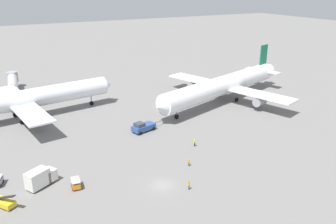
{
  "coord_description": "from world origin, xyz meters",
  "views": [
    {
      "loc": [
        -26.52,
        -50.98,
        35.94
      ],
      "look_at": [
        14.98,
        25.19,
        4.0
      ],
      "focal_mm": 37.55,
      "sensor_mm": 36.0,
      "label": 1
    }
  ],
  "objects": [
    {
      "name": "ground_crew_wing_walker_right",
      "position": [
        3.68,
        -3.63,
        0.87
      ],
      "size": [
        0.36,
        0.36,
        1.67
      ],
      "color": "#4C4C51",
      "rests_on": "ground"
    },
    {
      "name": "gse_catering_truck_tall",
      "position": [
        -20.03,
        10.75,
        1.76
      ],
      "size": [
        6.26,
        4.99,
        3.5
      ],
      "color": "silver",
      "rests_on": "ground"
    },
    {
      "name": "gse_baggage_cart_near_cluster",
      "position": [
        -14.51,
        6.95,
        0.86
      ],
      "size": [
        1.92,
        2.91,
        1.71
      ],
      "color": "orange",
      "rests_on": "ground"
    },
    {
      "name": "airliner_at_gate_left",
      "position": [
        -16.71,
        48.92,
        5.65
      ],
      "size": [
        51.94,
        39.28,
        16.47
      ],
      "color": "white",
      "rests_on": "ground"
    },
    {
      "name": "airliner_being_pushed",
      "position": [
        40.19,
        35.09,
        5.28
      ],
      "size": [
        57.17,
        45.62,
        15.35
      ],
      "color": "white",
      "rests_on": "ground"
    },
    {
      "name": "ground_plane",
      "position": [
        0.0,
        0.0,
        0.0
      ],
      "size": [
        600.0,
        600.0,
        0.0
      ],
      "primitive_type": "plane",
      "color": "slate"
    },
    {
      "name": "jet_bridge",
      "position": [
        -17.5,
        78.26,
        3.97
      ],
      "size": [
        5.14,
        19.55,
        5.74
      ],
      "color": "#B7B7BC",
      "rests_on": "ground"
    },
    {
      "name": "ground_crew_marshaller_foreground",
      "position": [
        8.34,
        3.94,
        0.82
      ],
      "size": [
        0.36,
        0.5,
        1.59
      ],
      "color": "#4C4C51",
      "rests_on": "ground"
    },
    {
      "name": "ground_crew_ramp_agent_by_cones",
      "position": [
        14.54,
        11.35,
        0.91
      ],
      "size": [
        0.41,
        0.43,
        1.73
      ],
      "color": "black",
      "rests_on": "ground"
    },
    {
      "name": "gse_belt_loader_portside",
      "position": [
        -26.74,
        6.91,
        0.83
      ],
      "size": [
        3.83,
        4.75,
        3.02
      ],
      "color": "gold",
      "rests_on": "ground"
    },
    {
      "name": "pushback_tug",
      "position": [
        7.64,
        25.14,
        1.25
      ],
      "size": [
        9.36,
        4.34,
        2.94
      ],
      "color": "#2D4C8C",
      "rests_on": "ground"
    }
  ]
}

